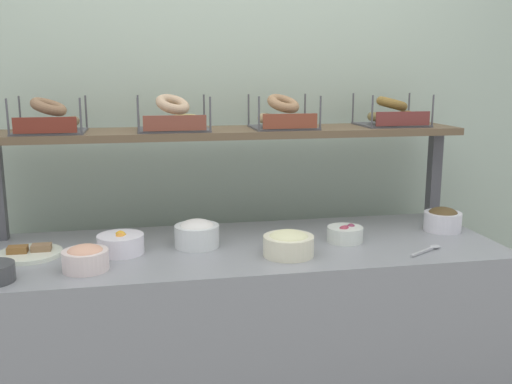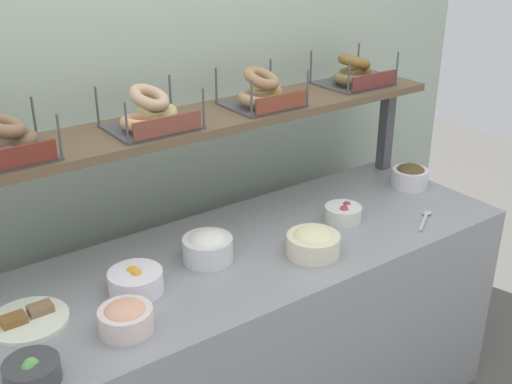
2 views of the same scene
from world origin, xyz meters
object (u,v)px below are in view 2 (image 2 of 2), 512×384
bagel_basket_plain (150,114)px  bagel_basket_poppy (3,143)px  bowl_beet_salad (343,213)px  bowl_cream_cheese (208,247)px  bagel_basket_cinnamon_raisin (354,73)px  bowl_chocolate_spread (410,176)px  bowl_potato_salad (313,242)px  bowl_veggie_mix (32,371)px  bowl_lox_spread (126,317)px  serving_spoon_near_plate (425,217)px  serving_plate_white (28,319)px  bagel_basket_everything (262,93)px  bowl_fruit_salad (136,281)px

bagel_basket_plain → bagel_basket_poppy: bearing=-179.8°
bowl_beet_salad → bowl_cream_cheese: bowl_cream_cheese is taller
bowl_cream_cheese → bagel_basket_cinnamon_raisin: (0.90, 0.26, 0.42)m
bowl_chocolate_spread → bagel_basket_poppy: bagel_basket_poppy is taller
bowl_potato_salad → bowl_veggie_mix: size_ratio=1.30×
bowl_chocolate_spread → bowl_lox_spread: (-1.45, -0.23, -0.01)m
bowl_chocolate_spread → bowl_cream_cheese: 1.05m
bowl_veggie_mix → bagel_basket_poppy: bagel_basket_poppy is taller
bowl_potato_salad → bowl_lox_spread: (-0.72, -0.02, -0.00)m
bowl_cream_cheese → bagel_basket_poppy: 0.73m
bowl_potato_salad → bagel_basket_cinnamon_raisin: bagel_basket_cinnamon_raisin is taller
bagel_basket_plain → bagel_basket_cinnamon_raisin: 0.97m
serving_spoon_near_plate → bagel_basket_plain: bagel_basket_plain is taller
bowl_beet_salad → bowl_veggie_mix: size_ratio=0.99×
bagel_basket_poppy → serving_spoon_near_plate: bearing=-17.9°
serving_plate_white → bowl_veggie_mix: bearing=-104.9°
bowl_lox_spread → bagel_basket_everything: size_ratio=0.59×
bowl_cream_cheese → bagel_basket_cinnamon_raisin: bearing=16.0°
bowl_fruit_salad → bowl_chocolate_spread: bowl_chocolate_spread is taller
bowl_potato_salad → serving_spoon_near_plate: bowl_potato_salad is taller
bowl_beet_salad → bowl_lox_spread: bearing=-171.1°
bowl_veggie_mix → bowl_cream_cheese: bowl_cream_cheese is taller
bowl_beet_salad → bowl_chocolate_spread: bearing=9.2°
bowl_fruit_salad → bowl_chocolate_spread: size_ratio=1.10×
bowl_potato_salad → bowl_fruit_salad: (-0.61, 0.15, -0.01)m
bowl_veggie_mix → serving_plate_white: 0.27m
bowl_potato_salad → bowl_beet_salad: (0.27, 0.13, -0.01)m
bowl_potato_salad → bagel_basket_poppy: bearing=154.9°
bowl_beet_salad → bagel_basket_plain: size_ratio=0.50×
bowl_lox_spread → serving_plate_white: size_ratio=0.67×
bowl_lox_spread → bagel_basket_cinnamon_raisin: bagel_basket_cinnamon_raisin is taller
bowl_cream_cheese → bowl_chocolate_spread: bearing=1.4°
bowl_veggie_mix → bagel_basket_plain: 0.91m
bowl_veggie_mix → bagel_basket_everything: (1.08, 0.49, 0.45)m
bowl_chocolate_spread → bagel_basket_plain: bagel_basket_plain is taller
bowl_lox_spread → bagel_basket_cinnamon_raisin: size_ratio=0.55×
serving_plate_white → bagel_basket_cinnamon_raisin: 1.61m
bagel_basket_everything → bowl_potato_salad: bearing=-100.3°
bowl_chocolate_spread → bowl_potato_salad: bearing=-164.2°
bowl_lox_spread → bowl_fruit_salad: bearing=56.4°
bagel_basket_poppy → bagel_basket_cinnamon_raisin: bagel_basket_poppy is taller
bowl_chocolate_spread → serving_spoon_near_plate: bearing=-127.0°
serving_plate_white → bagel_basket_poppy: (0.07, 0.23, 0.47)m
bowl_fruit_salad → bowl_veggie_mix: size_ratio=1.20×
bowl_beet_salad → bagel_basket_everything: size_ratio=0.54×
bowl_lox_spread → bagel_basket_poppy: 0.63m
bowl_lox_spread → bagel_basket_plain: bagel_basket_plain is taller
bagel_basket_everything → bowl_beet_salad: bearing=-55.1°
bowl_potato_salad → serving_spoon_near_plate: 0.54m
bagel_basket_plain → bagel_basket_cinnamon_raisin: bagel_basket_plain is taller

